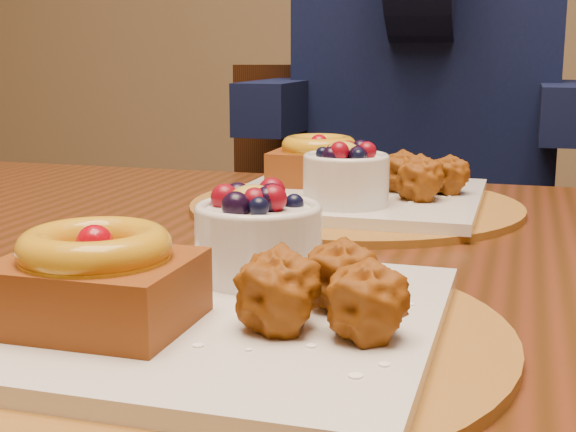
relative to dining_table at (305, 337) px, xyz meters
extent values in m
cube|color=#381D0A|center=(0.00, 0.00, 0.06)|extent=(1.60, 0.90, 0.04)
cylinder|color=brown|center=(0.00, -0.22, 0.08)|extent=(0.38, 0.38, 0.01)
cube|color=silver|center=(0.00, -0.22, 0.09)|extent=(0.28, 0.28, 0.01)
cube|color=#4E1D07|center=(-0.06, -0.27, 0.12)|extent=(0.11, 0.09, 0.04)
torus|color=#AD710A|center=(-0.06, -0.27, 0.14)|extent=(0.09, 0.09, 0.02)
sphere|color=#91020E|center=(-0.06, -0.27, 0.15)|extent=(0.02, 0.02, 0.02)
sphere|color=#873E09|center=(0.08, -0.19, 0.12)|extent=(0.04, 0.04, 0.04)
sphere|color=#873E09|center=(0.05, -0.24, 0.12)|extent=(0.04, 0.04, 0.04)
sphere|color=#873E09|center=(0.10, -0.24, 0.12)|extent=(0.04, 0.04, 0.04)
cylinder|color=silver|center=(0.01, -0.14, 0.12)|extent=(0.09, 0.09, 0.05)
torus|color=silver|center=(0.01, -0.14, 0.15)|extent=(0.09, 0.09, 0.01)
ellipsoid|color=gold|center=(0.00, -0.14, 0.16)|extent=(0.03, 0.03, 0.02)
cylinder|color=brown|center=(0.00, 0.22, 0.08)|extent=(0.38, 0.38, 0.01)
cube|color=silver|center=(0.00, 0.22, 0.09)|extent=(0.28, 0.28, 0.01)
cube|color=#4E1D07|center=(-0.06, 0.27, 0.12)|extent=(0.11, 0.09, 0.04)
torus|color=#AD710A|center=(-0.06, 0.27, 0.14)|extent=(0.09, 0.09, 0.02)
sphere|color=#91020E|center=(-0.06, 0.27, 0.15)|extent=(0.02, 0.02, 0.02)
sphere|color=#873E09|center=(0.08, 0.19, 0.12)|extent=(0.04, 0.04, 0.04)
sphere|color=#873E09|center=(0.05, 0.24, 0.12)|extent=(0.04, 0.04, 0.04)
sphere|color=#873E09|center=(0.10, 0.24, 0.12)|extent=(0.04, 0.04, 0.04)
cylinder|color=silver|center=(0.01, 0.14, 0.12)|extent=(0.09, 0.09, 0.05)
torus|color=silver|center=(0.01, 0.14, 0.15)|extent=(0.09, 0.09, 0.01)
ellipsoid|color=gold|center=(0.00, 0.14, 0.16)|extent=(0.03, 0.03, 0.02)
cube|color=black|center=(-0.09, 0.66, -0.23)|extent=(0.55, 0.55, 0.04)
cylinder|color=black|center=(-0.32, 0.78, -0.46)|extent=(0.04, 0.04, 0.43)
cylinder|color=black|center=(0.04, 0.90, -0.46)|extent=(0.04, 0.04, 0.43)
cube|color=black|center=(-0.15, 0.85, 0.00)|extent=(0.43, 0.16, 0.46)
cube|color=black|center=(0.01, 0.82, 0.18)|extent=(0.45, 0.24, 0.65)
cube|color=black|center=(-0.23, 0.70, 0.16)|extent=(0.09, 0.32, 0.09)
cube|color=black|center=(0.25, 0.70, 0.16)|extent=(0.09, 0.32, 0.09)
camera|label=1|loc=(0.18, -0.67, 0.26)|focal=50.00mm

